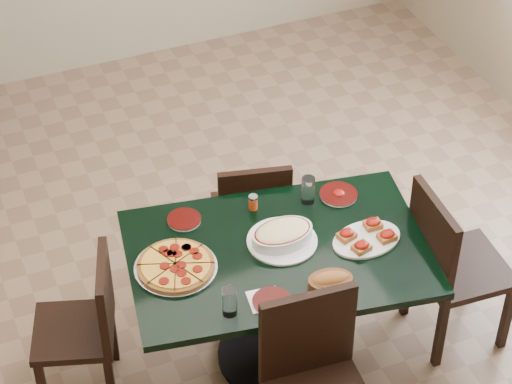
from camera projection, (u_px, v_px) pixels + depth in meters
name	position (u px, v px, depth m)	size (l,w,h in m)	color
floor	(237.00, 318.00, 5.38)	(5.50, 5.50, 0.00)	#7F6249
main_table	(278.00, 278.00, 4.81)	(1.54, 1.13, 0.75)	black
chair_far	(252.00, 213.00, 5.35)	(0.46, 0.46, 0.82)	black
chair_near	(315.00, 378.00, 4.39)	(0.47, 0.47, 0.94)	black
chair_right	(448.00, 261.00, 4.96)	(0.46, 0.46, 0.94)	black
chair_left	(88.00, 322.00, 4.75)	(0.48, 0.48, 0.82)	black
pepperoni_pizza	(176.00, 266.00, 4.59)	(0.39, 0.39, 0.04)	#B3B3BA
lasagna_casserole	(282.00, 235.00, 4.71)	(0.34, 0.34, 0.09)	silver
bread_basket	(330.00, 282.00, 4.48)	(0.23, 0.18, 0.09)	brown
bruschetta_platter	(367.00, 237.00, 4.74)	(0.37, 0.28, 0.05)	silver
side_plate_near	(272.00, 302.00, 4.43)	(0.18, 0.18, 0.02)	silver
side_plate_far_r	(339.00, 194.00, 5.00)	(0.19, 0.19, 0.03)	silver
side_plate_far_l	(184.00, 220.00, 4.85)	(0.17, 0.17, 0.02)	silver
napkin_setting	(265.00, 300.00, 4.45)	(0.16, 0.16, 0.01)	white
water_glass_a	(308.00, 190.00, 4.93)	(0.07, 0.07, 0.14)	white
water_glass_b	(230.00, 302.00, 4.34)	(0.07, 0.07, 0.14)	white
pepper_shaker	(253.00, 202.00, 4.90)	(0.05, 0.05, 0.08)	#B23713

